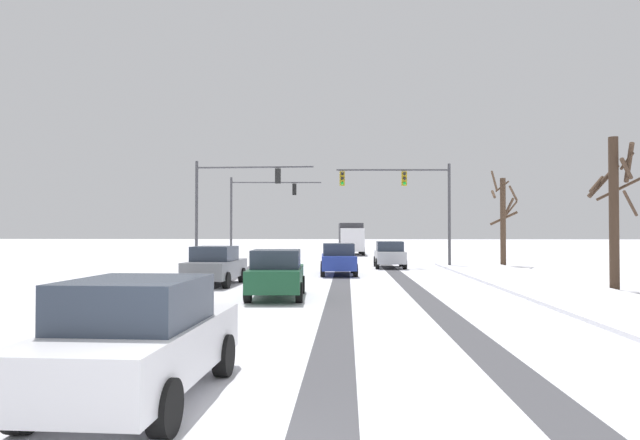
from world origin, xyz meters
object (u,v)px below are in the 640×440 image
car_blue_second (338,259)px  car_grey_third (215,265)px  traffic_signal_near_left (230,194)px  box_truck_delivery (351,238)px  traffic_signal_near_right (409,192)px  car_dark_green_fourth (276,274)px  car_white_fifth (139,339)px  traffic_signal_far_left (257,203)px  bare_tree_sidewalk_mid (615,205)px  car_silver_lead (390,254)px  bare_tree_sidewalk_far (503,217)px

car_blue_second → car_grey_third: (-5.03, -5.64, 0.00)m
traffic_signal_near_left → box_truck_delivery: (7.45, 20.05, -2.86)m
traffic_signal_near_right → car_dark_green_fourth: bearing=-111.1°
box_truck_delivery → car_white_fifth: bearing=-93.9°
traffic_signal_far_left → bare_tree_sidewalk_mid: size_ratio=1.24×
traffic_signal_near_left → car_silver_lead: size_ratio=1.75×
bare_tree_sidewalk_mid → traffic_signal_near_left: bearing=146.0°
traffic_signal_far_left → car_white_fifth: 36.36m
traffic_signal_near_right → car_dark_green_fourth: 17.93m
car_white_fifth → bare_tree_sidewalk_mid: (12.87, 14.13, 2.40)m
traffic_signal_far_left → car_silver_lead: size_ratio=1.75×
bare_tree_sidewalk_mid → bare_tree_sidewalk_far: (-0.00, 14.88, -0.07)m
box_truck_delivery → traffic_signal_near_right: bearing=-79.0°
traffic_signal_near_right → car_white_fifth: size_ratio=1.73×
car_silver_lead → box_truck_delivery: bearing=96.7°
traffic_signal_far_left → box_truck_delivery: traffic_signal_far_left is taller
traffic_signal_near_right → car_white_fifth: traffic_signal_near_right is taller
car_dark_green_fourth → bare_tree_sidewalk_mid: size_ratio=0.72×
car_silver_lead → traffic_signal_far_left: bearing=136.8°
traffic_signal_near_left → car_blue_second: bearing=-34.4°
car_blue_second → traffic_signal_far_left: bearing=114.2°
car_blue_second → bare_tree_sidewalk_far: bare_tree_sidewalk_far is taller
car_grey_third → traffic_signal_far_left: bearing=94.5°
traffic_signal_near_left → car_grey_third: 10.95m
car_blue_second → bare_tree_sidewalk_far: (10.55, 7.85, 2.34)m
car_dark_green_fourth → car_white_fifth: same height
traffic_signal_near_left → bare_tree_sidewalk_mid: traffic_signal_near_left is taller
traffic_signal_far_left → traffic_signal_near_right: 13.79m
car_grey_third → car_dark_green_fourth: same height
traffic_signal_near_left → bare_tree_sidewalk_mid: bearing=-34.0°
traffic_signal_near_left → bare_tree_sidewalk_mid: size_ratio=1.24×
car_dark_green_fourth → car_silver_lead: bearing=72.2°
traffic_signal_near_right → box_truck_delivery: (-3.54, 18.15, -3.06)m
traffic_signal_near_left → traffic_signal_near_right: bearing=9.8°
traffic_signal_near_right → car_white_fifth: 28.66m
car_silver_lead → car_dark_green_fourth: same height
car_blue_second → box_truck_delivery: size_ratio=0.56×
bare_tree_sidewalk_far → bare_tree_sidewalk_mid: bearing=-90.0°
car_silver_lead → car_grey_third: 13.90m
traffic_signal_near_right → bare_tree_sidewalk_far: size_ratio=1.15×
traffic_signal_far_left → traffic_signal_near_right: (11.00, -8.31, 0.20)m
car_blue_second → bare_tree_sidewalk_mid: bearing=-33.6°
traffic_signal_near_left → traffic_signal_near_right: same height
traffic_signal_near_right → traffic_signal_far_left: bearing=142.9°
car_silver_lead → box_truck_delivery: size_ratio=0.55×
bare_tree_sidewalk_far → car_silver_lead: bearing=-163.7°
traffic_signal_near_right → car_grey_third: size_ratio=1.72×
traffic_signal_near_left → box_truck_delivery: traffic_signal_near_left is taller
car_silver_lead → bare_tree_sidewalk_mid: bearing=-59.4°
traffic_signal_far_left → traffic_signal_near_right: same height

